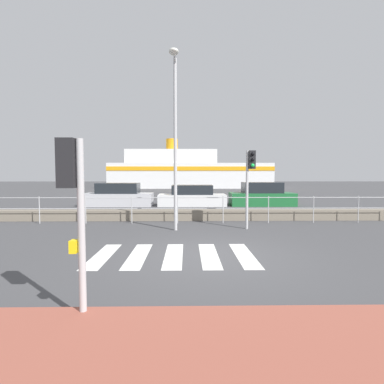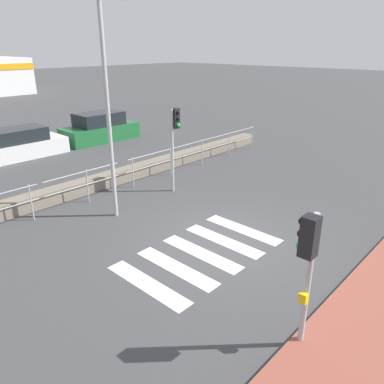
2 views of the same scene
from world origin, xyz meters
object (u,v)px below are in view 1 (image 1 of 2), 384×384
at_px(traffic_light_far, 250,172).
at_px(parked_car_white, 192,197).
at_px(streetlamp, 175,124).
at_px(traffic_light_near, 73,190).
at_px(parked_car_green, 262,196).
at_px(parked_car_silver, 118,196).
at_px(ferry_boat, 187,172).

bearing_deg(traffic_light_far, parked_car_white, 103.42).
bearing_deg(streetlamp, traffic_light_far, 9.24).
height_order(traffic_light_near, parked_car_green, traffic_light_near).
xyz_separation_m(parked_car_silver, parked_car_green, (9.45, 0.00, 0.02)).
bearing_deg(traffic_light_far, parked_car_green, 73.01).
distance_m(streetlamp, parked_car_green, 10.90).
relative_size(traffic_light_near, streetlamp, 0.41).
distance_m(traffic_light_far, parked_car_green, 8.98).
xyz_separation_m(traffic_light_near, parked_car_green, (6.54, 15.45, -1.19)).
height_order(streetlamp, parked_car_white, streetlamp).
relative_size(traffic_light_far, parked_car_green, 0.71).
relative_size(ferry_boat, parked_car_silver, 5.43).
relative_size(ferry_boat, parked_car_green, 5.78).
bearing_deg(traffic_light_far, traffic_light_near, -119.52).
bearing_deg(parked_car_white, parked_car_silver, -180.00).
bearing_deg(ferry_boat, streetlamp, -90.63).
bearing_deg(parked_car_green, parked_car_white, -180.00).
relative_size(parked_car_silver, parked_car_green, 1.06).
bearing_deg(parked_car_white, ferry_boat, 90.77).
height_order(traffic_light_far, parked_car_silver, traffic_light_far).
relative_size(traffic_light_near, parked_car_silver, 0.58).
bearing_deg(parked_car_silver, traffic_light_near, -79.33).
relative_size(ferry_boat, parked_car_white, 5.48).
bearing_deg(traffic_light_far, parked_car_silver, 129.02).
height_order(traffic_light_near, streetlamp, streetlamp).
xyz_separation_m(streetlamp, parked_car_white, (0.76, 8.92, -3.28)).
xyz_separation_m(parked_car_silver, parked_car_white, (4.84, 0.00, -0.06)).
relative_size(traffic_light_near, parked_car_white, 0.58).
height_order(traffic_light_far, parked_car_white, traffic_light_far).
height_order(traffic_light_near, ferry_boat, ferry_boat).
relative_size(traffic_light_far, ferry_boat, 0.12).
bearing_deg(parked_car_green, streetlamp, -121.05).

